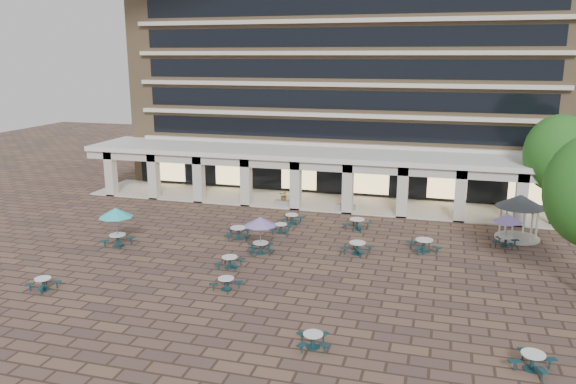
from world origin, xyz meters
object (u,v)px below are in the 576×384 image
(gazebo, at_px, (520,206))
(planter_right, at_px, (346,205))
(planter_left, at_px, (284,200))
(picnic_table_1, at_px, (226,283))
(picnic_table_0, at_px, (43,283))
(picnic_table_2, at_px, (313,339))

(gazebo, distance_m, planter_right, 13.12)
(gazebo, xyz_separation_m, planter_left, (-17.56, 3.79, -1.72))
(picnic_table_1, xyz_separation_m, planter_left, (-1.74, 17.06, 0.18))
(picnic_table_0, xyz_separation_m, gazebo, (25.16, 15.91, 1.91))
(picnic_table_2, height_order, planter_right, planter_right)
(picnic_table_0, bearing_deg, gazebo, 49.20)
(planter_left, bearing_deg, picnic_table_1, -84.18)
(picnic_table_0, relative_size, planter_right, 1.13)
(picnic_table_2, xyz_separation_m, planter_left, (-7.58, 21.74, 0.19))
(picnic_table_0, bearing_deg, picnic_table_1, 32.66)
(gazebo, bearing_deg, picnic_table_0, -147.70)
(planter_left, bearing_deg, picnic_table_2, -70.78)
(gazebo, distance_m, planter_left, 18.05)
(picnic_table_1, xyz_separation_m, picnic_table_2, (5.84, -4.68, -0.00))
(picnic_table_2, bearing_deg, planter_right, 81.42)
(picnic_table_1, height_order, planter_right, planter_right)
(picnic_table_1, relative_size, gazebo, 0.52)
(planter_left, xyz_separation_m, planter_right, (5.13, -0.00, -0.09))
(planter_right, bearing_deg, picnic_table_2, -83.58)
(picnic_table_2, bearing_deg, planter_left, 94.22)
(picnic_table_1, bearing_deg, picnic_table_0, -147.27)
(picnic_table_0, relative_size, gazebo, 0.52)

